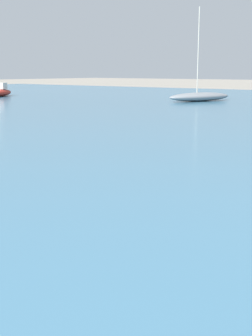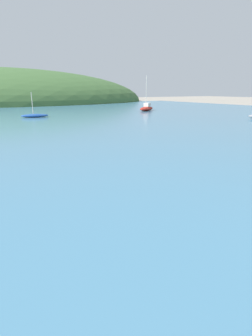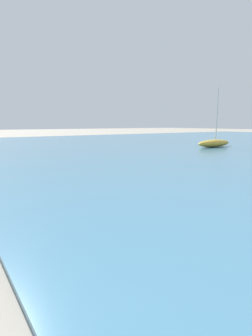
# 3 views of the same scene
# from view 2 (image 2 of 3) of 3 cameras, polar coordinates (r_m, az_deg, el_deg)

# --- Properties ---
(water) EXTENTS (80.00, 60.00, 0.10)m
(water) POSITION_cam_2_polar(r_m,az_deg,el_deg) (31.55, -17.16, 10.59)
(water) COLOR teal
(water) RESTS_ON ground
(far_hillside) EXTENTS (71.91, 39.55, 15.81)m
(far_hillside) POSITION_cam_2_polar(r_m,az_deg,el_deg) (69.64, -25.08, 12.65)
(far_hillside) COLOR #3D6033
(far_hillside) RESTS_ON ground
(boat_mid_harbor) EXTENTS (3.92, 3.24, 4.81)m
(boat_mid_harbor) POSITION_cam_2_polar(r_m,az_deg,el_deg) (38.89, 4.49, 12.88)
(boat_mid_harbor) COLOR maroon
(boat_mid_harbor) RESTS_ON water
(boat_blue_hull) EXTENTS (2.98, 1.43, 2.65)m
(boat_blue_hull) POSITION_cam_2_polar(r_m,az_deg,el_deg) (30.83, -19.25, 10.75)
(boat_blue_hull) COLOR #1E4793
(boat_blue_hull) RESTS_ON water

